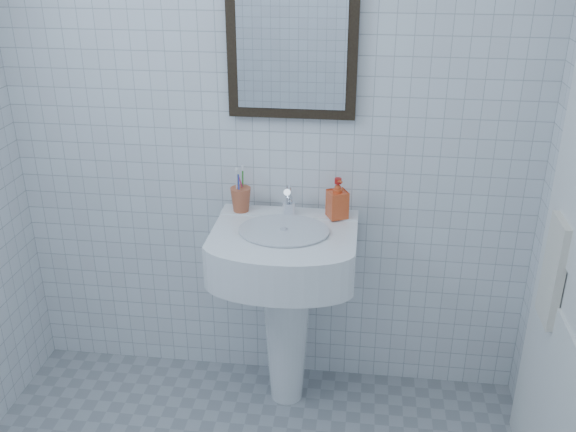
# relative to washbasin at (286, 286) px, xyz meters

# --- Properties ---
(wall_back) EXTENTS (2.20, 0.02, 2.50)m
(wall_back) POSITION_rel_washbasin_xyz_m (-0.09, 0.21, 0.67)
(wall_back) COLOR silver
(wall_back) RESTS_ON ground
(washbasin) EXTENTS (0.56, 0.41, 0.87)m
(washbasin) POSITION_rel_washbasin_xyz_m (0.00, 0.00, 0.00)
(washbasin) COLOR white
(washbasin) RESTS_ON ground
(faucet) EXTENTS (0.05, 0.12, 0.13)m
(faucet) POSITION_rel_washbasin_xyz_m (-0.00, 0.10, 0.33)
(faucet) COLOR white
(faucet) RESTS_ON washbasin
(toothbrush_cup) EXTENTS (0.11, 0.11, 0.10)m
(toothbrush_cup) POSITION_rel_washbasin_xyz_m (-0.20, 0.12, 0.33)
(toothbrush_cup) COLOR #B65535
(toothbrush_cup) RESTS_ON washbasin
(soap_dispenser) EXTENTS (0.10, 0.10, 0.17)m
(soap_dispenser) POSITION_rel_washbasin_xyz_m (0.20, 0.10, 0.36)
(soap_dispenser) COLOR red
(soap_dispenser) RESTS_ON washbasin
(wall_mirror) EXTENTS (0.50, 0.04, 0.62)m
(wall_mirror) POSITION_rel_washbasin_xyz_m (-0.00, 0.19, 0.97)
(wall_mirror) COLOR black
(wall_mirror) RESTS_ON wall_back
(towel_ring) EXTENTS (0.01, 0.18, 0.18)m
(towel_ring) POSITION_rel_washbasin_xyz_m (0.97, -0.28, 0.47)
(towel_ring) COLOR white
(towel_ring) RESTS_ON wall_right
(hand_towel) EXTENTS (0.03, 0.16, 0.38)m
(hand_towel) POSITION_rel_washbasin_xyz_m (0.95, -0.28, 0.29)
(hand_towel) COLOR silver
(hand_towel) RESTS_ON towel_ring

